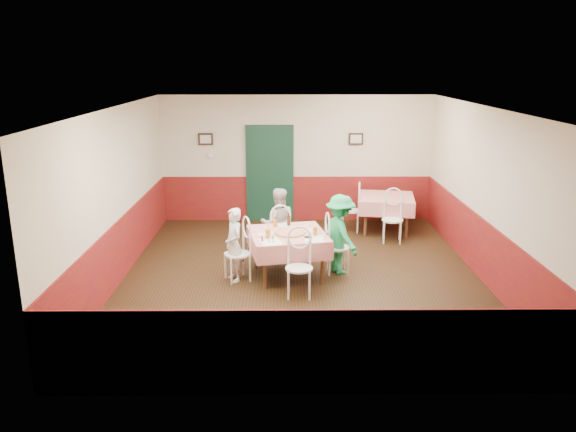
{
  "coord_description": "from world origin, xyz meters",
  "views": [
    {
      "loc": [
        -0.3,
        -8.85,
        3.5
      ],
      "look_at": [
        -0.22,
        -0.0,
        1.05
      ],
      "focal_mm": 35.0,
      "sensor_mm": 36.0,
      "label": 1
    }
  ],
  "objects_px": {
    "chair_far": "(279,236)",
    "beer_bottle": "(289,220)",
    "chair_left": "(237,254)",
    "pizza": "(290,233)",
    "second_table": "(386,214)",
    "glass_b": "(315,231)",
    "chair_near": "(299,268)",
    "diner_far": "(278,224)",
    "chair_right": "(337,247)",
    "wallet": "(308,237)",
    "glass_a": "(268,234)",
    "diner_left": "(234,245)",
    "main_table": "(288,255)",
    "chair_second_b": "(393,220)",
    "diner_right": "(340,234)",
    "chair_second_a": "(350,210)",
    "glass_c": "(275,223)"
  },
  "relations": [
    {
      "from": "glass_b",
      "to": "beer_bottle",
      "type": "height_order",
      "value": "beer_bottle"
    },
    {
      "from": "glass_a",
      "to": "diner_left",
      "type": "height_order",
      "value": "diner_left"
    },
    {
      "from": "chair_left",
      "to": "diner_far",
      "type": "bearing_deg",
      "value": 124.18
    },
    {
      "from": "chair_second_a",
      "to": "chair_right",
      "type": "bearing_deg",
      "value": -3.04
    },
    {
      "from": "chair_second_b",
      "to": "chair_right",
      "type": "bearing_deg",
      "value": -118.0
    },
    {
      "from": "chair_left",
      "to": "pizza",
      "type": "distance_m",
      "value": 0.93
    },
    {
      "from": "glass_a",
      "to": "diner_far",
      "type": "height_order",
      "value": "diner_far"
    },
    {
      "from": "chair_right",
      "to": "wallet",
      "type": "relative_size",
      "value": 8.18
    },
    {
      "from": "chair_second_b",
      "to": "diner_left",
      "type": "xyz_separation_m",
      "value": [
        -2.98,
        -2.02,
        0.16
      ]
    },
    {
      "from": "main_table",
      "to": "glass_a",
      "type": "distance_m",
      "value": 0.64
    },
    {
      "from": "chair_far",
      "to": "glass_c",
      "type": "distance_m",
      "value": 0.61
    },
    {
      "from": "wallet",
      "to": "diner_far",
      "type": "height_order",
      "value": "diner_far"
    },
    {
      "from": "chair_far",
      "to": "wallet",
      "type": "bearing_deg",
      "value": 103.05
    },
    {
      "from": "glass_b",
      "to": "beer_bottle",
      "type": "bearing_deg",
      "value": 128.46
    },
    {
      "from": "second_table",
      "to": "glass_b",
      "type": "relative_size",
      "value": 8.15
    },
    {
      "from": "chair_near",
      "to": "beer_bottle",
      "type": "bearing_deg",
      "value": 98.74
    },
    {
      "from": "main_table",
      "to": "chair_right",
      "type": "relative_size",
      "value": 1.36
    },
    {
      "from": "chair_far",
      "to": "beer_bottle",
      "type": "relative_size",
      "value": 4.19
    },
    {
      "from": "second_table",
      "to": "glass_b",
      "type": "xyz_separation_m",
      "value": [
        -1.65,
        -2.74,
        0.45
      ]
    },
    {
      "from": "beer_bottle",
      "to": "diner_right",
      "type": "relative_size",
      "value": 0.16
    },
    {
      "from": "glass_b",
      "to": "diner_far",
      "type": "xyz_separation_m",
      "value": [
        -0.61,
        1.02,
        -0.17
      ]
    },
    {
      "from": "chair_near",
      "to": "chair_second_a",
      "type": "xyz_separation_m",
      "value": [
        1.18,
        3.43,
        0.0
      ]
    },
    {
      "from": "chair_far",
      "to": "diner_left",
      "type": "distance_m",
      "value": 1.25
    },
    {
      "from": "diner_far",
      "to": "diner_right",
      "type": "distance_m",
      "value": 1.27
    },
    {
      "from": "main_table",
      "to": "chair_left",
      "type": "relative_size",
      "value": 1.36
    },
    {
      "from": "second_table",
      "to": "chair_far",
      "type": "distance_m",
      "value": 2.87
    },
    {
      "from": "diner_right",
      "to": "chair_right",
      "type": "bearing_deg",
      "value": 75.26
    },
    {
      "from": "pizza",
      "to": "chair_left",
      "type": "bearing_deg",
      "value": -172.52
    },
    {
      "from": "second_table",
      "to": "chair_right",
      "type": "relative_size",
      "value": 1.24
    },
    {
      "from": "chair_far",
      "to": "glass_b",
      "type": "bearing_deg",
      "value": 110.97
    },
    {
      "from": "chair_right",
      "to": "chair_near",
      "type": "relative_size",
      "value": 1.0
    },
    {
      "from": "main_table",
      "to": "chair_left",
      "type": "height_order",
      "value": "chair_left"
    },
    {
      "from": "chair_far",
      "to": "beer_bottle",
      "type": "height_order",
      "value": "beer_bottle"
    },
    {
      "from": "glass_a",
      "to": "chair_left",
      "type": "bearing_deg",
      "value": 164.79
    },
    {
      "from": "wallet",
      "to": "diner_left",
      "type": "height_order",
      "value": "diner_left"
    },
    {
      "from": "chair_left",
      "to": "chair_far",
      "type": "relative_size",
      "value": 1.0
    },
    {
      "from": "chair_right",
      "to": "diner_left",
      "type": "relative_size",
      "value": 0.74
    },
    {
      "from": "chair_far",
      "to": "chair_near",
      "type": "distance_m",
      "value": 1.7
    },
    {
      "from": "second_table",
      "to": "chair_second_b",
      "type": "relative_size",
      "value": 1.24
    },
    {
      "from": "pizza",
      "to": "beer_bottle",
      "type": "relative_size",
      "value": 2.27
    },
    {
      "from": "pizza",
      "to": "wallet",
      "type": "relative_size",
      "value": 4.43
    },
    {
      "from": "chair_near",
      "to": "glass_a",
      "type": "xyz_separation_m",
      "value": [
        -0.48,
        0.53,
        0.38
      ]
    },
    {
      "from": "chair_left",
      "to": "second_table",
      "type": "bearing_deg",
      "value": 109.81
    },
    {
      "from": "diner_left",
      "to": "chair_far",
      "type": "bearing_deg",
      "value": 120.45
    },
    {
      "from": "chair_second_a",
      "to": "wallet",
      "type": "height_order",
      "value": "chair_second_a"
    },
    {
      "from": "beer_bottle",
      "to": "diner_left",
      "type": "distance_m",
      "value": 1.09
    },
    {
      "from": "glass_a",
      "to": "beer_bottle",
      "type": "distance_m",
      "value": 0.78
    },
    {
      "from": "chair_second_a",
      "to": "wallet",
      "type": "distance_m",
      "value": 3.05
    },
    {
      "from": "glass_c",
      "to": "diner_right",
      "type": "relative_size",
      "value": 0.1
    },
    {
      "from": "chair_left",
      "to": "pizza",
      "type": "bearing_deg",
      "value": 74.0
    }
  ]
}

